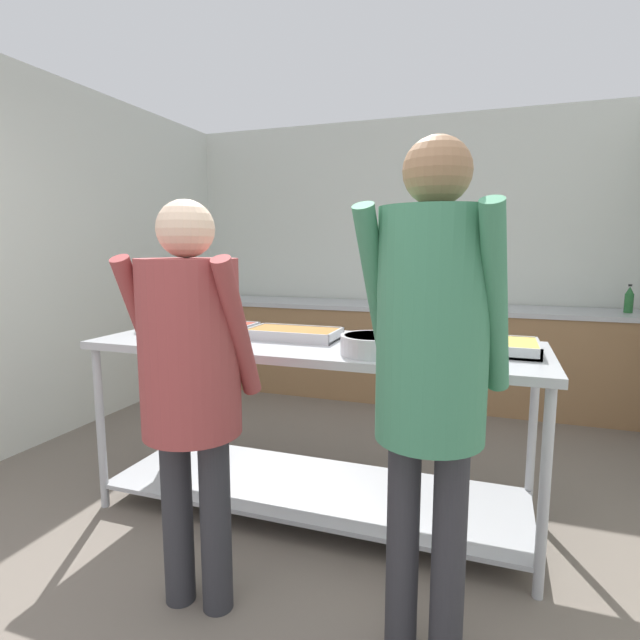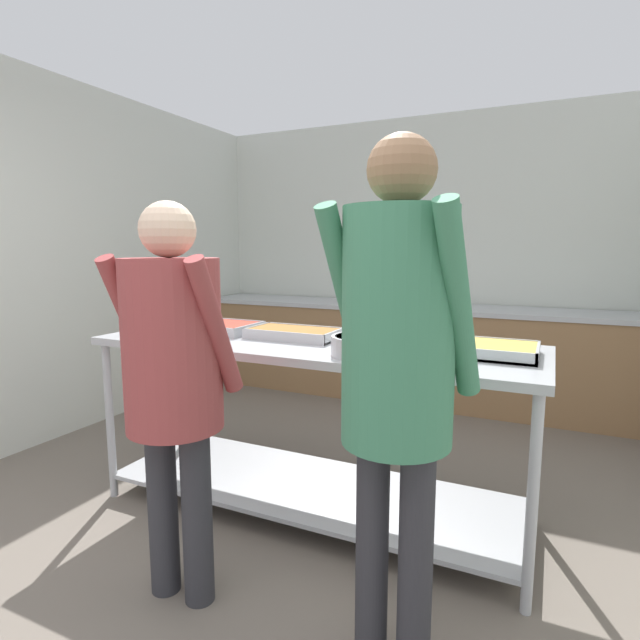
% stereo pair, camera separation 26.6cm
% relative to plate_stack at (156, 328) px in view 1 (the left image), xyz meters
% --- Properties ---
extents(wall_rear, '(4.38, 0.06, 2.65)m').
position_rel_plate_stack_xyz_m(wall_rear, '(0.90, 2.61, 0.37)').
color(wall_rear, silver).
rests_on(wall_rear, ground_plane).
extents(wall_left, '(0.06, 3.98, 2.65)m').
position_rel_plate_stack_xyz_m(wall_left, '(-1.26, 0.68, 0.37)').
color(wall_left, silver).
rests_on(wall_left, ground_plane).
extents(back_counter, '(4.22, 0.65, 0.89)m').
position_rel_plate_stack_xyz_m(back_counter, '(0.90, 2.24, -0.51)').
color(back_counter, olive).
rests_on(back_counter, ground_plane).
extents(serving_counter, '(2.29, 0.80, 0.93)m').
position_rel_plate_stack_xyz_m(serving_counter, '(0.96, 0.01, -0.33)').
color(serving_counter, '#ADAFB5').
rests_on(serving_counter, ground_plane).
extents(plate_stack, '(0.23, 0.23, 0.05)m').
position_rel_plate_stack_xyz_m(plate_stack, '(0.00, 0.00, 0.00)').
color(plate_stack, white).
rests_on(plate_stack, serving_counter).
extents(serving_tray_vegetables, '(0.40, 0.32, 0.05)m').
position_rel_plate_stack_xyz_m(serving_tray_vegetables, '(0.35, 0.07, 0.00)').
color(serving_tray_vegetables, '#ADAFB5').
rests_on(serving_tray_vegetables, serving_counter).
extents(serving_tray_greens, '(0.48, 0.27, 0.05)m').
position_rel_plate_stack_xyz_m(serving_tray_greens, '(0.83, 0.06, 0.00)').
color(serving_tray_greens, '#ADAFB5').
rests_on(serving_tray_greens, serving_counter).
extents(sauce_pan, '(0.43, 0.29, 0.09)m').
position_rel_plate_stack_xyz_m(sauce_pan, '(1.33, -0.20, 0.03)').
color(sauce_pan, '#ADAFB5').
rests_on(sauce_pan, serving_counter).
extents(serving_tray_roast, '(0.47, 0.33, 0.05)m').
position_rel_plate_stack_xyz_m(serving_tray_roast, '(1.81, 0.06, 0.00)').
color(serving_tray_roast, '#ADAFB5').
rests_on(serving_tray_roast, serving_counter).
extents(guest_serving_left, '(0.48, 0.37, 1.58)m').
position_rel_plate_stack_xyz_m(guest_serving_left, '(0.78, -0.82, 0.02)').
color(guest_serving_left, '#2D2D33').
rests_on(guest_serving_left, ground_plane).
extents(guest_serving_right, '(0.49, 0.39, 1.74)m').
position_rel_plate_stack_xyz_m(guest_serving_right, '(1.66, -0.80, 0.13)').
color(guest_serving_right, '#2D2D33').
rests_on(guest_serving_right, ground_plane).
extents(water_bottle, '(0.07, 0.07, 0.23)m').
position_rel_plate_stack_xyz_m(water_bottle, '(2.87, 2.25, 0.04)').
color(water_bottle, '#23602D').
rests_on(water_bottle, back_counter).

